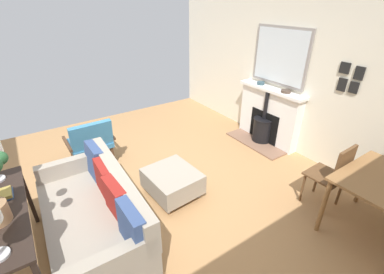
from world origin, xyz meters
name	(u,v)px	position (x,y,z in m)	size (l,w,h in m)	color
ground_plane	(150,193)	(0.00, 0.00, 0.00)	(5.33, 5.90, 0.01)	#A87A4C
wall_left	(290,69)	(-2.67, 0.00, 1.36)	(0.12, 5.90, 2.72)	silver
fireplace	(267,119)	(-2.47, -0.17, 0.44)	(0.57, 1.31, 1.02)	brown
mirror_over_mantel	(280,56)	(-2.58, -0.17, 1.55)	(0.04, 1.07, 0.93)	gray
mantel_bowl_near	(261,83)	(-2.49, -0.43, 1.05)	(0.13, 0.13, 0.05)	#334C56
mantel_bowl_far	(286,91)	(-2.49, 0.12, 1.04)	(0.16, 0.16, 0.04)	#47382D
sofa	(96,213)	(0.79, 0.40, 0.36)	(0.89, 1.76, 0.82)	#B2B2B7
ottoman	(172,181)	(-0.25, 0.21, 0.23)	(0.66, 0.73, 0.36)	#B2B2B7
armchair_accent	(91,141)	(0.44, -1.10, 0.45)	(0.69, 0.61, 0.81)	#4C3321
console_table	(3,220)	(1.54, 0.40, 0.69)	(0.42, 1.40, 0.79)	black
dining_chair_near_fireplace	(334,173)	(-1.76, 1.51, 0.53)	(0.41, 0.41, 0.90)	brown
photo_gallery_row	(350,78)	(-2.59, 1.00, 1.44)	(0.02, 0.33, 0.39)	black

